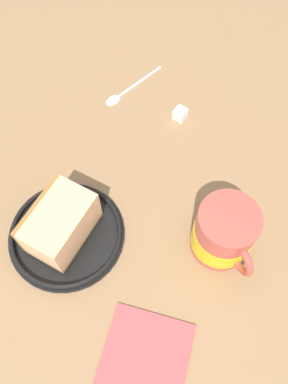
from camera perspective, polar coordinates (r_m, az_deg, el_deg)
The scene contains 7 objects.
ground_plane at distance 61.34cm, azimuth -3.07°, elevation -2.27°, with size 132.71×132.71×3.78cm, color #936D47.
small_plate at distance 57.82cm, azimuth -11.34°, elevation -6.03°, with size 16.98×16.98×1.44cm.
cake_slice at distance 54.80cm, azimuth -12.20°, elevation -4.56°, with size 10.29×6.81×6.62cm.
tea_mug at distance 53.76cm, azimuth 11.63°, elevation -5.98°, with size 8.39×9.87×9.58cm.
teaspoon at distance 71.62cm, azimuth -3.14°, elevation 14.43°, with size 12.91×5.29×0.80cm.
folded_napkin at distance 53.28cm, azimuth -0.19°, elevation -24.38°, with size 13.59×10.88×0.60cm, color #B24C4C.
sugar_cube at distance 67.79cm, azimuth 5.36°, elevation 11.34°, with size 1.99×1.99×1.99cm, color white.
Camera 1 is at (-21.36, -15.45, 53.50)cm, focal length 36.32 mm.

